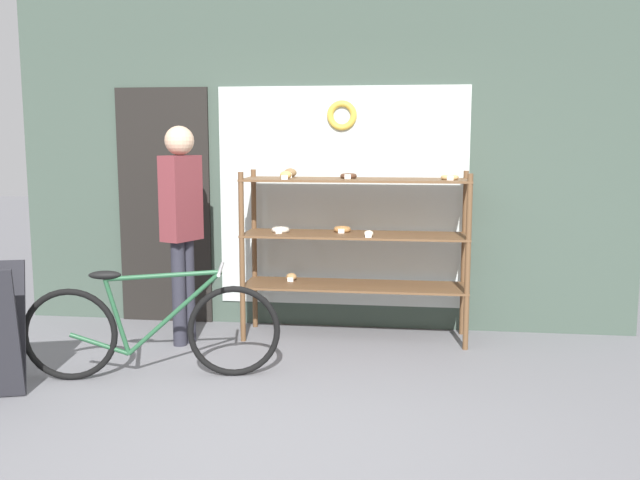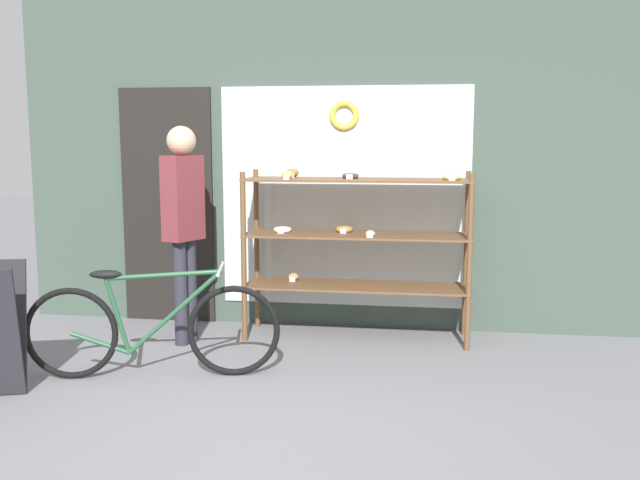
# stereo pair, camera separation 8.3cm
# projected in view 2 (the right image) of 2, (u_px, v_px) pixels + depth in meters

# --- Properties ---
(ground_plane) EXTENTS (30.00, 30.00, 0.00)m
(ground_plane) POSITION_uv_depth(u_px,v_px,m) (258.00, 438.00, 3.99)
(ground_plane) COLOR slate
(storefront_facade) EXTENTS (5.42, 0.13, 3.33)m
(storefront_facade) POSITION_uv_depth(u_px,v_px,m) (318.00, 142.00, 6.18)
(storefront_facade) COLOR #3D4C42
(storefront_facade) RESTS_ON ground_plane
(display_case) EXTENTS (1.85, 0.49, 1.41)m
(display_case) POSITION_uv_depth(u_px,v_px,m) (355.00, 235.00, 5.86)
(display_case) COLOR brown
(display_case) RESTS_ON ground_plane
(bicycle) EXTENTS (1.74, 0.53, 0.78)m
(bicycle) POSITION_uv_depth(u_px,v_px,m) (152.00, 328.00, 4.95)
(bicycle) COLOR black
(bicycle) RESTS_ON ground_plane
(pedestrian) EXTENTS (0.29, 0.37, 1.76)m
(pedestrian) POSITION_uv_depth(u_px,v_px,m) (183.00, 216.00, 5.68)
(pedestrian) COLOR #282833
(pedestrian) RESTS_ON ground_plane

